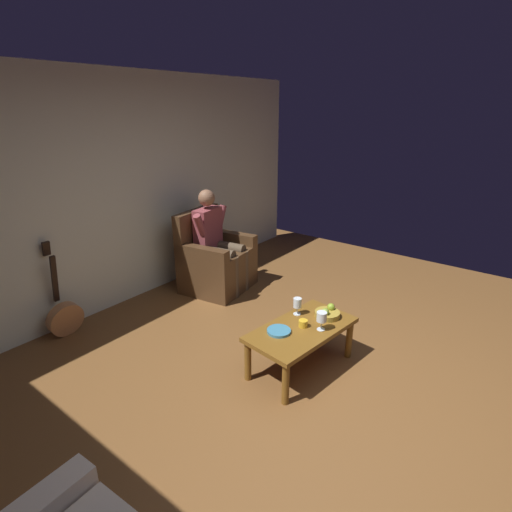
{
  "coord_description": "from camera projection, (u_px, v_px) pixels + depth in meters",
  "views": [
    {
      "loc": [
        2.55,
        1.05,
        2.22
      ],
      "look_at": [
        -0.61,
        -1.38,
        0.72
      ],
      "focal_mm": 28.05,
      "sensor_mm": 36.0,
      "label": 1
    }
  ],
  "objects": [
    {
      "name": "person_seated",
      "position": [
        217.0,
        237.0,
        4.96
      ],
      "size": [
        0.66,
        0.64,
        1.27
      ],
      "rotation": [
        0.0,
        0.0,
        0.16
      ],
      "color": "brown",
      "rests_on": "ground"
    },
    {
      "name": "candle_jar",
      "position": [
        303.0,
        323.0,
        3.47
      ],
      "size": [
        0.08,
        0.08,
        0.06
      ],
      "primitive_type": "cylinder",
      "color": "gold",
      "rests_on": "coffee_table"
    },
    {
      "name": "coffee_table",
      "position": [
        301.0,
        333.0,
        3.49
      ],
      "size": [
        1.06,
        0.65,
        0.41
      ],
      "rotation": [
        0.0,
        0.0,
        -0.13
      ],
      "color": "brown",
      "rests_on": "ground"
    },
    {
      "name": "wall_back",
      "position": [
        115.0,
        193.0,
        4.46
      ],
      "size": [
        6.31,
        0.06,
        2.6
      ],
      "primitive_type": "cube",
      "color": "silver",
      "rests_on": "ground"
    },
    {
      "name": "armchair",
      "position": [
        215.0,
        262.0,
        5.09
      ],
      "size": [
        0.9,
        0.84,
        1.01
      ],
      "rotation": [
        0.0,
        0.0,
        0.16
      ],
      "color": "#49301C",
      "rests_on": "ground"
    },
    {
      "name": "fruit_bowl",
      "position": [
        327.0,
        313.0,
        3.64
      ],
      "size": [
        0.23,
        0.23,
        0.11
      ],
      "color": "olive",
      "rests_on": "coffee_table"
    },
    {
      "name": "ground_plane",
      "position": [
        344.0,
        395.0,
        3.27
      ],
      "size": [
        7.1,
        7.1,
        0.0
      ],
      "primitive_type": "plane",
      "color": "brown"
    },
    {
      "name": "wine_glass_near",
      "position": [
        297.0,
        304.0,
        3.65
      ],
      "size": [
        0.08,
        0.08,
        0.16
      ],
      "color": "silver",
      "rests_on": "coffee_table"
    },
    {
      "name": "guitar",
      "position": [
        64.0,
        315.0,
        4.07
      ],
      "size": [
        0.36,
        0.23,
        0.99
      ],
      "color": "#B17547",
      "rests_on": "ground"
    },
    {
      "name": "decorative_dish",
      "position": [
        279.0,
        331.0,
        3.39
      ],
      "size": [
        0.2,
        0.2,
        0.02
      ],
      "primitive_type": "cylinder",
      "color": "teal",
      "rests_on": "coffee_table"
    },
    {
      "name": "wine_glass_far",
      "position": [
        322.0,
        318.0,
        3.39
      ],
      "size": [
        0.09,
        0.09,
        0.17
      ],
      "color": "silver",
      "rests_on": "coffee_table"
    }
  ]
}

